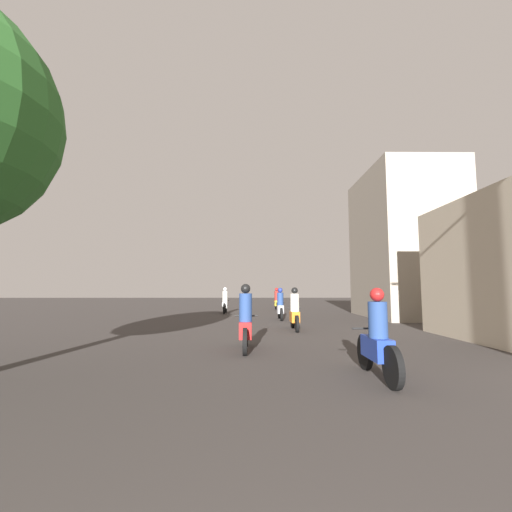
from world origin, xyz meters
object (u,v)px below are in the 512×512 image
at_px(motorcycle_orange, 295,313).
at_px(building_right_far, 404,244).
at_px(motorcycle_white, 225,303).
at_px(motorcycle_blue, 377,342).
at_px(motorcycle_red, 246,324).
at_px(motorcycle_yellow, 277,301).
at_px(motorcycle_silver, 280,307).

distance_m(motorcycle_orange, building_right_far, 9.57).
bearing_deg(motorcycle_white, motorcycle_blue, -71.97).
relative_size(motorcycle_red, building_right_far, 0.24).
xyz_separation_m(motorcycle_blue, motorcycle_white, (-3.90, 15.76, 0.03)).
bearing_deg(motorcycle_orange, motorcycle_red, -102.90).
relative_size(motorcycle_yellow, building_right_far, 0.24).
relative_size(motorcycle_blue, building_right_far, 0.25).
bearing_deg(motorcycle_red, motorcycle_silver, 75.83).
bearing_deg(motorcycle_silver, motorcycle_red, -102.58).
bearing_deg(motorcycle_red, motorcycle_yellow, 79.47).
xyz_separation_m(motorcycle_silver, building_right_far, (7.00, 1.44, 3.35)).
xyz_separation_m(motorcycle_white, motorcycle_yellow, (3.49, 3.50, 0.01)).
xyz_separation_m(motorcycle_orange, motorcycle_yellow, (0.18, 12.35, 0.02)).
xyz_separation_m(motorcycle_red, motorcycle_orange, (1.74, 4.20, -0.02)).
bearing_deg(motorcycle_blue, motorcycle_red, 132.34).
height_order(motorcycle_red, building_right_far, building_right_far).
bearing_deg(motorcycle_orange, motorcycle_blue, -75.50).
xyz_separation_m(motorcycle_red, motorcycle_silver, (1.55, 8.59, -0.02)).
height_order(motorcycle_blue, motorcycle_yellow, motorcycle_yellow).
bearing_deg(building_right_far, motorcycle_yellow, 135.50).
height_order(motorcycle_blue, motorcycle_orange, motorcycle_orange).
relative_size(motorcycle_blue, motorcycle_white, 0.97).
distance_m(motorcycle_red, motorcycle_white, 13.15).
bearing_deg(motorcycle_silver, motorcycle_orange, -89.86).
distance_m(motorcycle_blue, motorcycle_yellow, 19.27).
relative_size(motorcycle_silver, building_right_far, 0.26).
bearing_deg(motorcycle_white, motorcycle_yellow, 49.17).
relative_size(motorcycle_blue, motorcycle_silver, 0.96).
bearing_deg(motorcycle_yellow, motorcycle_white, -140.58).
xyz_separation_m(motorcycle_blue, motorcycle_yellow, (-0.41, 19.26, 0.03)).
xyz_separation_m(motorcycle_yellow, building_right_far, (6.64, -6.52, 3.34)).
relative_size(motorcycle_blue, motorcycle_red, 1.02).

